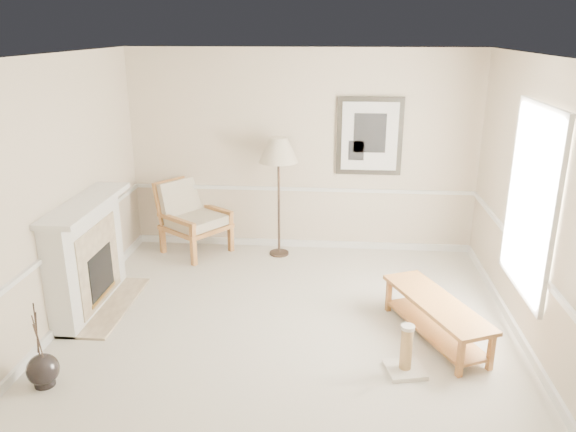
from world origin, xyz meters
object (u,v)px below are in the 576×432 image
Objects in this scene: floor_vase at (43,370)px; bench at (436,313)px; armchair at (190,213)px; scratching_post at (406,357)px; floor_lamp at (279,153)px.

bench is (3.73, 1.17, 0.13)m from floor_vase.
armchair is at bearing 81.07° from floor_vase.
bench is at bearing 60.46° from scratching_post.
floor_vase is 0.74× the size of armchair.
armchair reaches higher than floor_vase.
floor_vase is 3.92m from bench.
floor_lamp reaches higher than bench.
floor_lamp reaches higher than floor_vase.
floor_vase is 1.72× the size of scratching_post.
floor_vase is 3.47m from armchair.
armchair is 4.06m from scratching_post.
bench is 0.78m from scratching_post.
armchair is at bearing 177.37° from floor_lamp.
floor_vase is at bearing -162.53° from bench.
floor_vase is at bearing -118.93° from floor_lamp.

